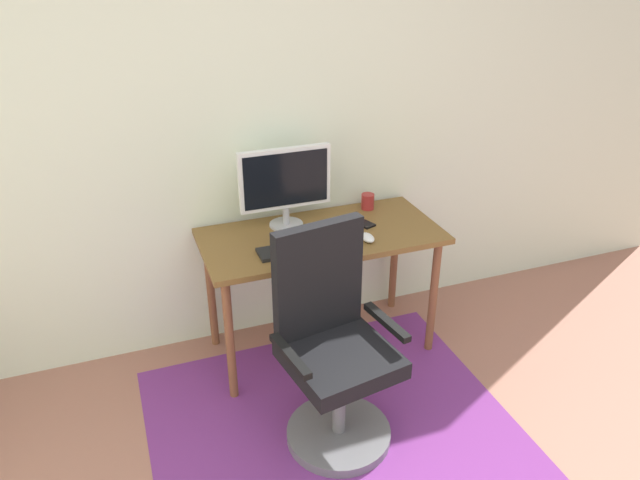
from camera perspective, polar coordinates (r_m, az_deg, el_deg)
The scene contains 9 objects.
wall_back at distance 3.16m, azimuth -7.59°, elevation 12.02°, with size 6.00×0.10×2.60m, color silver.
area_rug at distance 3.03m, azimuth 1.03°, elevation -16.92°, with size 1.69×1.40×0.01m, color #76307F.
desk at distance 3.16m, azimuth 0.13°, elevation -0.76°, with size 1.25×0.59×0.72m.
monitor at distance 3.11m, azimuth -3.33°, elevation 5.53°, with size 0.49×0.18×0.43m.
keyboard at distance 2.96m, azimuth -1.81°, elevation -0.78°, with size 0.43×0.13×0.02m, color black.
computer_mouse at distance 3.05m, azimuth 4.53°, elevation 0.23°, with size 0.06×0.10×0.03m, color white.
coffee_cup at distance 3.40m, azimuth 4.55°, elevation 3.66°, with size 0.07×0.07×0.09m, color #A12727.
cell_phone at distance 3.23m, azimuth 4.04°, elevation 1.65°, with size 0.07×0.14×0.01m, color black.
office_chair at distance 2.72m, azimuth 1.23°, elevation -11.04°, with size 0.57×0.51×1.03m.
Camera 1 is at (-0.67, -0.78, 2.11)m, focal length 33.74 mm.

